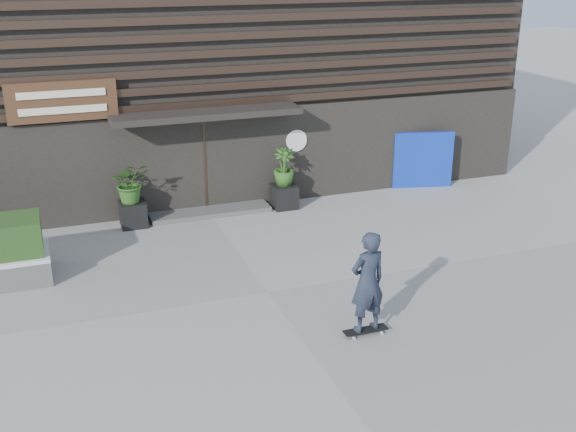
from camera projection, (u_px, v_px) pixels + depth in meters
name	position (u px, v px, depth m)	size (l,w,h in m)	color
ground	(268.00, 292.00, 13.47)	(80.00, 80.00, 0.00)	gray
entrance_step	(210.00, 211.00, 17.49)	(3.00, 0.80, 0.12)	#494947
planter_pot_left	(133.00, 214.00, 16.63)	(0.60, 0.60, 0.60)	black
bamboo_left	(131.00, 183.00, 16.36)	(0.86, 0.75, 0.96)	#2D591E
planter_pot_right	(284.00, 196.00, 17.84)	(0.60, 0.60, 0.60)	black
bamboo_right	(284.00, 167.00, 17.56)	(0.54, 0.54, 0.96)	#2D591E
blue_tarp	(423.00, 160.00, 19.25)	(1.65, 0.12, 1.55)	#0C28A4
building	(161.00, 28.00, 20.83)	(18.00, 11.00, 8.00)	black
skateboarder	(368.00, 282.00, 11.65)	(0.78, 0.52, 1.88)	black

